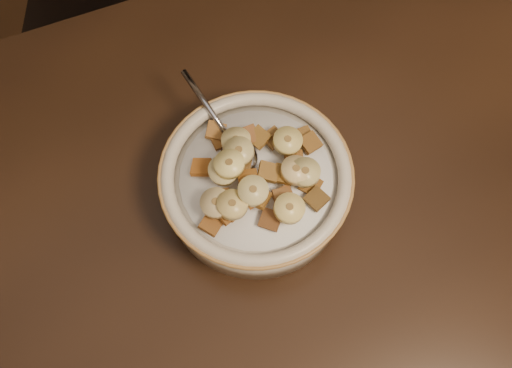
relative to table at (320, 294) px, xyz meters
name	(u,v)px	position (x,y,z in m)	size (l,w,h in m)	color
table	(320,294)	(0.00, 0.00, 0.00)	(1.40, 0.90, 0.04)	#311D10
cereal_bowl	(256,186)	(-0.02, 0.13, 0.04)	(0.20, 0.20, 0.05)	beige
milk	(256,177)	(-0.02, 0.13, 0.07)	(0.16, 0.16, 0.00)	white
spoon	(239,154)	(-0.03, 0.16, 0.07)	(0.04, 0.05, 0.01)	#8D90A0
cereal_square_0	(232,210)	(-0.06, 0.10, 0.08)	(0.02, 0.02, 0.01)	#935C24
cereal_square_1	(294,160)	(0.02, 0.13, 0.08)	(0.02, 0.02, 0.01)	brown
cereal_square_2	(270,220)	(-0.03, 0.07, 0.08)	(0.02, 0.02, 0.01)	brown
cereal_square_3	(268,172)	(-0.01, 0.12, 0.09)	(0.02, 0.02, 0.01)	brown
cereal_square_4	(283,197)	(-0.01, 0.09, 0.08)	(0.02, 0.02, 0.01)	brown
cereal_square_5	(259,198)	(-0.03, 0.10, 0.09)	(0.02, 0.02, 0.01)	brown
cereal_square_6	(303,137)	(0.04, 0.15, 0.07)	(0.02, 0.02, 0.01)	brown
cereal_square_7	(242,161)	(-0.03, 0.14, 0.09)	(0.02, 0.02, 0.01)	brown
cereal_square_8	(227,212)	(-0.07, 0.10, 0.08)	(0.02, 0.02, 0.01)	brown
cereal_square_9	(216,131)	(-0.05, 0.19, 0.08)	(0.02, 0.02, 0.01)	#975A25
cereal_square_10	(311,185)	(0.02, 0.10, 0.07)	(0.02, 0.02, 0.01)	brown
cereal_square_11	(211,224)	(-0.09, 0.09, 0.07)	(0.02, 0.02, 0.01)	brown
cereal_square_12	(201,167)	(-0.08, 0.16, 0.07)	(0.02, 0.02, 0.01)	brown
cereal_square_13	(273,138)	(0.01, 0.16, 0.08)	(0.02, 0.02, 0.01)	brown
cereal_square_14	(259,137)	(-0.01, 0.16, 0.08)	(0.02, 0.02, 0.01)	olive
cereal_square_15	(253,196)	(-0.04, 0.10, 0.08)	(0.02, 0.02, 0.01)	#974F20
cereal_square_16	(227,163)	(-0.05, 0.15, 0.08)	(0.02, 0.02, 0.01)	brown
cereal_square_17	(317,199)	(0.02, 0.08, 0.08)	(0.02, 0.02, 0.01)	brown
cereal_square_18	(248,136)	(-0.02, 0.17, 0.08)	(0.02, 0.02, 0.01)	#97572C
cereal_square_19	(310,143)	(0.04, 0.14, 0.08)	(0.02, 0.02, 0.01)	brown
cereal_square_20	(248,179)	(-0.04, 0.12, 0.09)	(0.02, 0.02, 0.01)	brown
cereal_square_21	(284,198)	(-0.01, 0.09, 0.08)	(0.02, 0.02, 0.01)	brown
cereal_square_22	(221,199)	(-0.07, 0.11, 0.08)	(0.02, 0.02, 0.01)	brown
cereal_square_23	(221,139)	(-0.04, 0.18, 0.07)	(0.02, 0.02, 0.01)	brown
cereal_square_24	(284,174)	(0.00, 0.11, 0.08)	(0.02, 0.02, 0.01)	#905F24
cereal_square_25	(294,164)	(0.02, 0.12, 0.08)	(0.02, 0.02, 0.01)	brown
banana_slice_0	(253,191)	(-0.04, 0.10, 0.09)	(0.03, 0.03, 0.01)	#E3CD88
banana_slice_1	(239,152)	(-0.04, 0.15, 0.10)	(0.03, 0.03, 0.01)	#D1C877
banana_slice_2	(229,164)	(-0.05, 0.14, 0.10)	(0.03, 0.03, 0.01)	#FEEB7D
banana_slice_3	(223,170)	(-0.06, 0.14, 0.09)	(0.03, 0.03, 0.01)	beige
banana_slice_4	(296,170)	(0.01, 0.11, 0.09)	(0.03, 0.03, 0.01)	#EDCB7E
banana_slice_5	(305,172)	(0.02, 0.10, 0.09)	(0.03, 0.03, 0.01)	#D8C96F
banana_slice_6	(288,141)	(0.02, 0.14, 0.09)	(0.03, 0.03, 0.01)	tan
banana_slice_7	(232,205)	(-0.06, 0.10, 0.09)	(0.03, 0.03, 0.01)	tan
banana_slice_8	(289,208)	(-0.01, 0.07, 0.09)	(0.03, 0.03, 0.01)	#F6E486
banana_slice_9	(236,141)	(-0.03, 0.16, 0.09)	(0.03, 0.03, 0.01)	beige
banana_slice_10	(216,203)	(-0.08, 0.11, 0.09)	(0.03, 0.03, 0.01)	#CAB483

